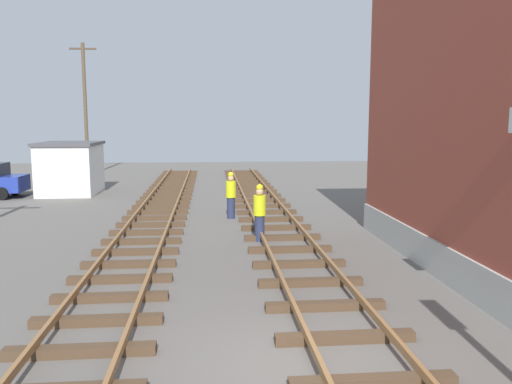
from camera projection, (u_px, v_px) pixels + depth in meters
name	position (u px, v px, depth m)	size (l,w,h in m)	color
ground_plane	(299.00, 366.00, 8.23)	(81.72, 81.72, 0.00)	#605B56
track_near_building	(358.00, 356.00, 8.30)	(2.50, 62.86, 0.32)	#4C3826
track_centre	(69.00, 368.00, 7.89)	(2.50, 62.86, 0.32)	#4C3826
control_hut	(70.00, 168.00, 27.41)	(3.00, 3.80, 2.76)	silver
utility_pole_far	(85.00, 108.00, 35.78)	(1.80, 0.24, 9.18)	brown
track_worker_foreground	(231.00, 195.00, 20.50)	(0.40, 0.40, 1.87)	#262D4C
track_worker_distant	(260.00, 213.00, 16.62)	(0.40, 0.40, 1.87)	#262D4C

